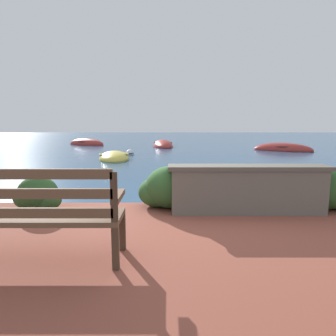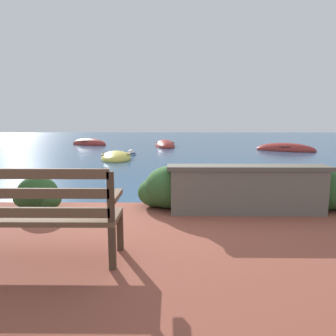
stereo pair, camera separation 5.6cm
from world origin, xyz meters
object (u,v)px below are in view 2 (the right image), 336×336
rowboat_mid (285,150)px  rowboat_far (165,145)px  rowboat_nearest (116,158)px  rowboat_outer (89,144)px  mooring_buoy (132,153)px  park_bench (36,212)px

rowboat_mid → rowboat_far: (-6.55, 2.85, 0.00)m
rowboat_nearest → rowboat_outer: size_ratio=0.81×
rowboat_far → mooring_buoy: size_ratio=8.59×
park_bench → mooring_buoy: park_bench is taller
rowboat_nearest → rowboat_outer: rowboat_outer is taller
rowboat_far → mooring_buoy: bearing=156.7°
rowboat_nearest → rowboat_mid: rowboat_mid is taller
rowboat_mid → rowboat_far: rowboat_far is taller
rowboat_far → rowboat_outer: size_ratio=1.13×
rowboat_mid → park_bench: bearing=-90.9°
rowboat_outer → rowboat_nearest: bearing=142.0°
park_bench → mooring_buoy: 11.57m
mooring_buoy → rowboat_far: bearing=72.4°
rowboat_mid → rowboat_outer: size_ratio=1.05×
park_bench → rowboat_mid: 15.38m
rowboat_nearest → rowboat_mid: size_ratio=0.77×
rowboat_far → rowboat_mid: bearing=-119.3°
rowboat_nearest → mooring_buoy: (0.41, 1.83, 0.01)m
rowboat_mid → rowboat_outer: (-11.75, 4.11, 0.00)m
park_bench → rowboat_nearest: bearing=101.9°
rowboat_far → mooring_buoy: rowboat_far is taller
mooring_buoy → rowboat_mid: bearing=13.3°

